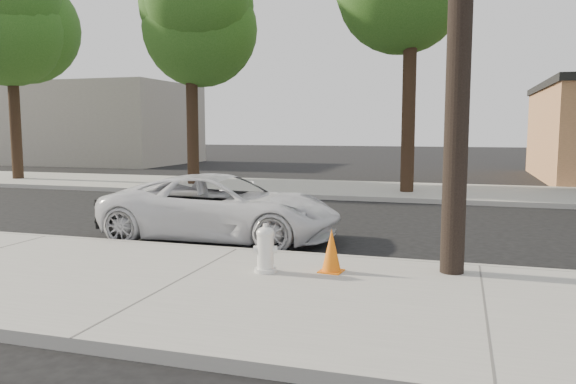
# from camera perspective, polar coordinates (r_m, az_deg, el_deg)

# --- Properties ---
(ground) EXTENTS (120.00, 120.00, 0.00)m
(ground) POSITION_cam_1_polar(r_m,az_deg,el_deg) (11.83, -1.29, -4.40)
(ground) COLOR black
(ground) RESTS_ON ground
(near_sidewalk) EXTENTS (90.00, 4.40, 0.15)m
(near_sidewalk) POSITION_cam_1_polar(r_m,az_deg,el_deg) (7.95, -11.23, -9.39)
(near_sidewalk) COLOR gray
(near_sidewalk) RESTS_ON ground
(far_sidewalk) EXTENTS (90.00, 5.00, 0.15)m
(far_sidewalk) POSITION_cam_1_polar(r_m,az_deg,el_deg) (19.98, 6.42, 0.25)
(far_sidewalk) COLOR gray
(far_sidewalk) RESTS_ON ground
(curb_near) EXTENTS (90.00, 0.12, 0.16)m
(curb_near) POSITION_cam_1_polar(r_m,az_deg,el_deg) (9.88, -5.15, -6.15)
(curb_near) COLOR #9E9B93
(curb_near) RESTS_ON ground
(building_far) EXTENTS (14.00, 8.00, 5.00)m
(building_far) POSITION_cam_1_polar(r_m,az_deg,el_deg) (39.02, -20.38, 6.48)
(building_far) COLOR gray
(building_far) RESTS_ON ground
(tree_a) EXTENTS (4.65, 4.50, 9.00)m
(tree_a) POSITION_cam_1_polar(r_m,az_deg,el_deg) (26.07, -26.32, 15.33)
(tree_a) COLOR black
(tree_a) RESTS_ON far_sidewalk
(tree_b) EXTENTS (4.34, 4.20, 8.45)m
(tree_b) POSITION_cam_1_polar(r_m,az_deg,el_deg) (21.66, -9.58, 16.83)
(tree_b) COLOR black
(tree_b) RESTS_ON far_sidewalk
(police_cruiser) EXTENTS (4.82, 2.35, 1.32)m
(police_cruiser) POSITION_cam_1_polar(r_m,az_deg,el_deg) (11.32, -6.72, -1.55)
(police_cruiser) COLOR silver
(police_cruiser) RESTS_ON ground
(fire_hydrant) EXTENTS (0.36, 0.32, 0.67)m
(fire_hydrant) POSITION_cam_1_polar(r_m,az_deg,el_deg) (8.19, -2.31, -5.93)
(fire_hydrant) COLOR silver
(fire_hydrant) RESTS_ON near_sidewalk
(traffic_cone) EXTENTS (0.36, 0.36, 0.63)m
(traffic_cone) POSITION_cam_1_polar(r_m,az_deg,el_deg) (8.22, 4.43, -6.01)
(traffic_cone) COLOR orange
(traffic_cone) RESTS_ON near_sidewalk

